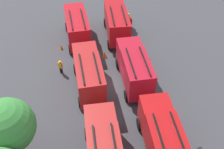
# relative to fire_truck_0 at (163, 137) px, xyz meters

# --- Properties ---
(ground_plane) EXTENTS (54.02, 54.02, 0.00)m
(ground_plane) POSITION_rel_fire_truck_0_xyz_m (8.69, 2.23, -2.15)
(ground_plane) COLOR #38383D
(fire_truck_0) EXTENTS (7.37, 3.20, 3.88)m
(fire_truck_0) POSITION_rel_fire_truck_0_xyz_m (0.00, 0.00, 0.00)
(fire_truck_0) COLOR #A80F11
(fire_truck_0) RESTS_ON ground
(fire_truck_1) EXTENTS (7.31, 3.03, 3.88)m
(fire_truck_1) POSITION_rel_fire_truck_0_xyz_m (8.49, -0.03, 0.00)
(fire_truck_1) COLOR #A81222
(fire_truck_1) RESTS_ON ground
(fire_truck_2) EXTENTS (7.40, 3.33, 3.88)m
(fire_truck_2) POSITION_rel_fire_truck_0_xyz_m (17.04, -0.15, 0.00)
(fire_truck_2) COLOR #A31016
(fire_truck_2) RESTS_ON ground
(fire_truck_3) EXTENTS (7.35, 3.15, 3.88)m
(fire_truck_3) POSITION_rel_fire_truck_0_xyz_m (-0.10, 4.73, 0.00)
(fire_truck_3) COLOR #A4211F
(fire_truck_3) RESTS_ON ground
(fire_truck_4) EXTENTS (7.24, 2.85, 3.88)m
(fire_truck_4) POSITION_rel_fire_truck_0_xyz_m (8.60, 4.63, 0.00)
(fire_truck_4) COLOR maroon
(fire_truck_4) RESTS_ON ground
(fire_truck_5) EXTENTS (7.21, 2.78, 3.88)m
(fire_truck_5) POSITION_rel_fire_truck_0_xyz_m (17.20, 4.77, 0.00)
(fire_truck_5) COLOR #AC0F18
(fire_truck_5) RESTS_ON ground
(firefighter_0) EXTENTS (0.47, 0.36, 1.61)m
(firefighter_0) POSITION_rel_fire_truck_0_xyz_m (10.01, -2.14, -1.26)
(firefighter_0) COLOR black
(firefighter_0) RESTS_ON ground
(firefighter_1) EXTENTS (0.45, 0.48, 1.62)m
(firefighter_1) POSITION_rel_fire_truck_0_xyz_m (11.65, 7.33, -1.25)
(firefighter_1) COLOR black
(firefighter_1) RESTS_ON ground
(firefighter_3) EXTENTS (0.47, 0.36, 1.80)m
(firefighter_3) POSITION_rel_fire_truck_0_xyz_m (19.37, -2.26, -1.14)
(firefighter_3) COLOR black
(firefighter_3) RESTS_ON ground
(firefighter_4) EXTENTS (0.48, 0.41, 1.71)m
(firefighter_4) POSITION_rel_fire_truck_0_xyz_m (18.46, -2.35, -1.19)
(firefighter_4) COLOR black
(firefighter_4) RESTS_ON ground
(tree_2) EXTENTS (4.14, 4.14, 6.42)m
(tree_2) POSITION_rel_fire_truck_0_xyz_m (1.90, 11.40, 2.17)
(tree_2) COLOR brown
(tree_2) RESTS_ON ground
(tree_3) EXTENTS (3.01, 3.01, 4.67)m
(tree_3) POSITION_rel_fire_truck_0_xyz_m (2.88, 11.93, 0.99)
(tree_3) COLOR brown
(tree_3) RESTS_ON ground
(traffic_cone_0) EXTENTS (0.47, 0.47, 0.67)m
(traffic_cone_0) POSITION_rel_fire_truck_0_xyz_m (10.93, -2.55, -1.82)
(traffic_cone_0) COLOR #F2600C
(traffic_cone_0) RESTS_ON ground
(traffic_cone_1) EXTENTS (0.51, 0.51, 0.73)m
(traffic_cone_1) POSITION_rel_fire_truck_0_xyz_m (13.36, 2.13, -1.79)
(traffic_cone_1) COLOR #F2600C
(traffic_cone_1) RESTS_ON ground
(traffic_cone_2) EXTENTS (0.40, 0.40, 0.57)m
(traffic_cone_2) POSITION_rel_fire_truck_0_xyz_m (15.94, 7.03, -1.87)
(traffic_cone_2) COLOR #F2600C
(traffic_cone_2) RESTS_ON ground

